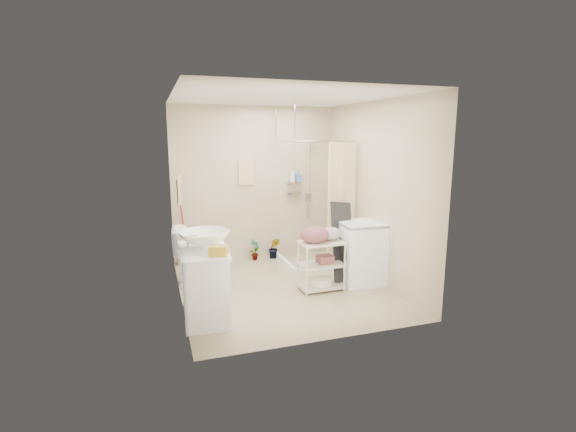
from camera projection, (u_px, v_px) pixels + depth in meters
name	position (u px, v px, depth m)	size (l,w,h in m)	color
floor	(284.00, 288.00, 5.87)	(3.20, 3.20, 0.00)	tan
ceiling	(283.00, 97.00, 5.38)	(2.80, 3.20, 0.04)	silver
wall_back	(255.00, 184.00, 7.11)	(2.80, 0.04, 2.60)	beige
wall_front	(332.00, 218.00, 4.13)	(2.80, 0.04, 2.60)	beige
wall_left	(176.00, 201.00, 5.19)	(0.04, 3.20, 2.60)	beige
wall_right	(375.00, 192.00, 6.05)	(0.04, 3.20, 2.60)	beige
vanity	(205.00, 283.00, 4.85)	(0.53, 0.94, 0.83)	white
sink	(204.00, 239.00, 4.80)	(0.58, 0.58, 0.20)	white
counter_basket	(219.00, 251.00, 4.51)	(0.19, 0.15, 0.11)	gold
floor_basket	(215.00, 320.00, 4.69)	(0.25, 0.19, 0.14)	gold
toilet	(203.00, 254.00, 6.03)	(0.47, 0.82, 0.84)	white
mop	(180.00, 224.00, 6.77)	(0.13, 0.13, 1.37)	red
potted_plant_a	(255.00, 250.00, 7.15)	(0.19, 0.13, 0.36)	brown
potted_plant_b	(274.00, 248.00, 7.26)	(0.20, 0.16, 0.37)	brown
hanging_towel	(247.00, 172.00, 7.01)	(0.28, 0.03, 0.42)	beige
towel_ring	(179.00, 190.00, 4.98)	(0.04, 0.22, 0.34)	#E8DB8A
tp_holder	(182.00, 245.00, 5.36)	(0.08, 0.12, 0.14)	white
shower	(313.00, 200.00, 6.91)	(1.10, 1.10, 2.10)	white
shampoo_bottle_a	(292.00, 175.00, 7.20)	(0.09, 0.09, 0.24)	silver
shampoo_bottle_b	(299.00, 176.00, 7.26)	(0.08, 0.09, 0.19)	#3459A7
washing_machine	(360.00, 252.00, 6.04)	(0.61, 0.63, 0.89)	white
laundry_rack	(321.00, 261.00, 5.72)	(0.60, 0.35, 0.83)	beige
ironing_board	(343.00, 242.00, 6.01)	(0.34, 0.10, 1.21)	black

